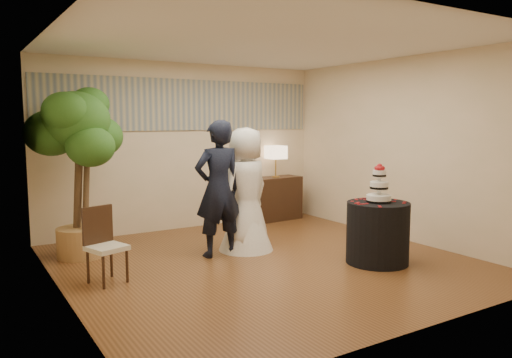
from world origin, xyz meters
TOP-DOWN VIEW (x-y plane):
  - floor at (0.00, 0.00)m, footprint 5.00×5.00m
  - ceiling at (0.00, 0.00)m, footprint 5.00×5.00m
  - wall_back at (0.00, 2.50)m, footprint 5.00×0.06m
  - wall_front at (0.00, -2.50)m, footprint 5.00×0.06m
  - wall_left at (-2.50, 0.00)m, footprint 0.06×5.00m
  - wall_right at (2.50, 0.00)m, footprint 0.06×5.00m
  - mural_border at (0.00, 2.48)m, footprint 4.90×0.02m
  - groom at (-0.38, 0.60)m, footprint 0.69×0.46m
  - bride at (0.10, 0.68)m, footprint 1.05×1.01m
  - cake_table at (1.22, -0.79)m, footprint 1.01×1.01m
  - wedding_cake at (1.22, -0.79)m, footprint 0.32×0.32m
  - console at (1.68, 2.27)m, footprint 0.98×0.48m
  - table_lamp at (1.68, 2.27)m, footprint 0.31×0.31m
  - ficus_tree at (-1.99, 1.54)m, footprint 1.51×1.51m
  - side_chair at (-1.98, 0.25)m, footprint 0.51×0.53m

SIDE VIEW (x-z plane):
  - floor at x=0.00m, z-range 0.00..0.00m
  - cake_table at x=1.22m, z-range 0.00..0.80m
  - console at x=1.68m, z-range 0.00..0.80m
  - side_chair at x=-1.98m, z-range 0.00..0.87m
  - bride at x=0.10m, z-range 0.00..1.75m
  - groom at x=-0.38m, z-range 0.00..1.85m
  - wedding_cake at x=1.22m, z-range 0.80..1.30m
  - table_lamp at x=1.68m, z-range 0.80..1.38m
  - ficus_tree at x=-1.99m, z-range 0.00..2.35m
  - wall_back at x=0.00m, z-range 0.00..2.80m
  - wall_front at x=0.00m, z-range 0.00..2.80m
  - wall_left at x=-2.50m, z-range 0.00..2.80m
  - wall_right at x=2.50m, z-range 0.00..2.80m
  - mural_border at x=0.00m, z-range 1.68..2.52m
  - ceiling at x=0.00m, z-range 2.80..2.80m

